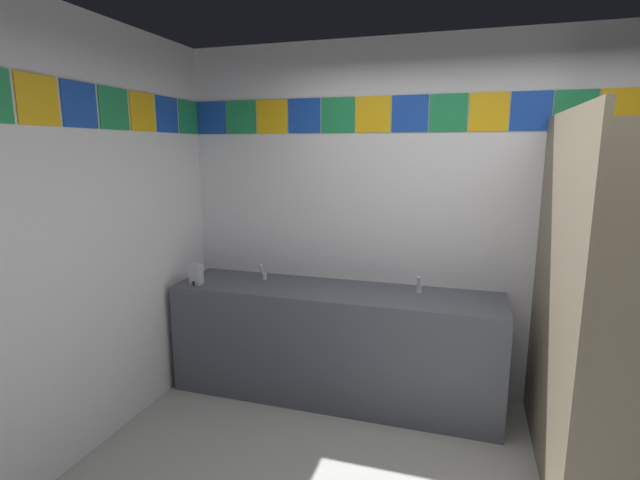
# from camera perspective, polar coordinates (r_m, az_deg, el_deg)

# --- Properties ---
(wall_back) EXTENTS (4.30, 0.09, 2.67)m
(wall_back) POSITION_cam_1_polar(r_m,az_deg,el_deg) (3.64, 16.73, 2.06)
(wall_back) COLOR silver
(wall_back) RESTS_ON ground_plane
(wall_side) EXTENTS (0.09, 3.10, 2.67)m
(wall_side) POSITION_cam_1_polar(r_m,az_deg,el_deg) (3.03, -29.98, -0.65)
(wall_side) COLOR silver
(wall_side) RESTS_ON ground_plane
(vanity_counter) EXTENTS (2.44, 0.60, 0.84)m
(vanity_counter) POSITION_cam_1_polar(r_m,az_deg,el_deg) (3.67, 1.67, -12.18)
(vanity_counter) COLOR #4C515B
(vanity_counter) RESTS_ON ground_plane
(faucet_left) EXTENTS (0.04, 0.10, 0.14)m
(faucet_left) POSITION_cam_1_polar(r_m,az_deg,el_deg) (3.80, -6.84, -4.02)
(faucet_left) COLOR silver
(faucet_left) RESTS_ON vanity_counter
(faucet_right) EXTENTS (0.04, 0.10, 0.14)m
(faucet_right) POSITION_cam_1_polar(r_m,az_deg,el_deg) (3.50, 11.82, -5.48)
(faucet_right) COLOR silver
(faucet_right) RESTS_ON vanity_counter
(soap_dispenser) EXTENTS (0.09, 0.09, 0.16)m
(soap_dispenser) POSITION_cam_1_polar(r_m,az_deg,el_deg) (3.76, -14.69, -4.03)
(soap_dispenser) COLOR #B7BABF
(soap_dispenser) RESTS_ON vanity_counter
(stall_divider) EXTENTS (0.92, 1.41, 2.08)m
(stall_divider) POSITION_cam_1_polar(r_m,az_deg,el_deg) (2.81, 30.60, -7.82)
(stall_divider) COLOR #726651
(stall_divider) RESTS_ON ground_plane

